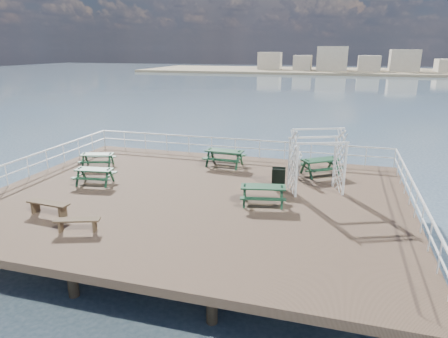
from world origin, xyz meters
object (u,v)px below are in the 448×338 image
(picnic_table_b, at_px, (224,155))
(flat_bench_near, at_px, (48,205))
(picnic_table_e, at_px, (263,191))
(person, at_px, (297,161))
(flat_bench_far, at_px, (77,222))
(picnic_table_c, at_px, (321,163))
(picnic_table_a, at_px, (97,157))
(trellis_arbor, at_px, (316,164))
(picnic_table_d, at_px, (94,173))

(picnic_table_b, distance_m, flat_bench_near, 9.58)
(picnic_table_e, height_order, flat_bench_near, picnic_table_e)
(picnic_table_b, height_order, person, person)
(picnic_table_b, bearing_deg, flat_bench_far, -102.57)
(picnic_table_c, bearing_deg, picnic_table_a, 153.97)
(picnic_table_c, xyz_separation_m, trellis_arbor, (-0.09, -2.60, 0.69))
(flat_bench_near, xyz_separation_m, trellis_arbor, (9.73, 5.55, 0.90))
(picnic_table_b, height_order, flat_bench_near, picnic_table_b)
(picnic_table_b, height_order, picnic_table_c, picnic_table_b)
(picnic_table_b, bearing_deg, picnic_table_e, -54.45)
(picnic_table_e, height_order, flat_bench_far, picnic_table_e)
(picnic_table_b, xyz_separation_m, flat_bench_near, (-4.67, -8.36, -0.25))
(picnic_table_c, bearing_deg, picnic_table_b, 142.39)
(picnic_table_a, distance_m, flat_bench_near, 6.53)
(picnic_table_c, xyz_separation_m, picnic_table_d, (-10.22, -4.43, -0.06))
(picnic_table_a, distance_m, flat_bench_far, 8.15)
(picnic_table_a, height_order, picnic_table_b, picnic_table_b)
(picnic_table_e, xyz_separation_m, flat_bench_far, (-5.80, -4.33, -0.23))
(picnic_table_c, xyz_separation_m, person, (-1.16, -0.51, 0.19))
(picnic_table_b, xyz_separation_m, picnic_table_d, (-5.08, -4.64, -0.10))
(picnic_table_a, bearing_deg, picnic_table_e, -32.45)
(picnic_table_c, height_order, flat_bench_far, picnic_table_c)
(picnic_table_b, relative_size, picnic_table_e, 1.03)
(flat_bench_near, distance_m, person, 11.56)
(trellis_arbor, bearing_deg, picnic_table_b, 128.47)
(picnic_table_b, bearing_deg, picnic_table_d, -133.93)
(picnic_table_a, xyz_separation_m, person, (10.54, 1.40, 0.26))
(person, bearing_deg, picnic_table_d, 177.43)
(picnic_table_d, bearing_deg, picnic_table_c, 15.30)
(trellis_arbor, bearing_deg, picnic_table_a, 154.12)
(picnic_table_d, distance_m, flat_bench_near, 3.75)
(flat_bench_far, bearing_deg, picnic_table_d, 97.80)
(picnic_table_e, bearing_deg, trellis_arbor, 37.05)
(picnic_table_c, height_order, flat_bench_near, picnic_table_c)
(flat_bench_far, xyz_separation_m, person, (6.69, 8.58, 0.45))
(picnic_table_a, relative_size, flat_bench_near, 1.11)
(flat_bench_far, bearing_deg, picnic_table_e, 17.63)
(picnic_table_b, distance_m, picnic_table_e, 5.85)
(picnic_table_a, bearing_deg, flat_bench_far, -77.79)
(picnic_table_a, xyz_separation_m, picnic_table_e, (9.65, -2.85, 0.04))
(picnic_table_c, xyz_separation_m, flat_bench_far, (-7.85, -9.09, -0.26))
(picnic_table_a, height_order, picnic_table_d, picnic_table_d)
(picnic_table_a, height_order, trellis_arbor, trellis_arbor)
(picnic_table_a, relative_size, trellis_arbor, 0.69)
(picnic_table_e, distance_m, flat_bench_far, 7.24)
(picnic_table_e, relative_size, trellis_arbor, 0.71)
(picnic_table_d, xyz_separation_m, person, (9.06, 3.92, 0.25))
(picnic_table_a, xyz_separation_m, flat_bench_far, (3.85, -7.18, -0.19))
(picnic_table_d, bearing_deg, flat_bench_far, -71.17)
(picnic_table_c, xyz_separation_m, flat_bench_near, (-9.81, -8.15, -0.21))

